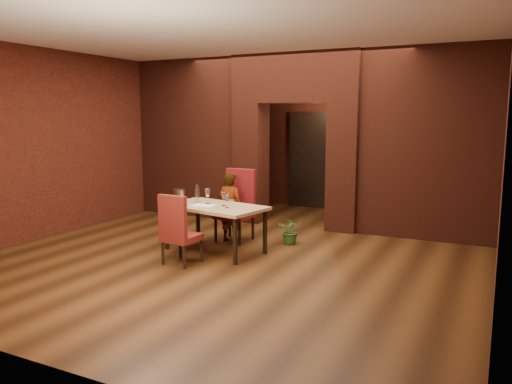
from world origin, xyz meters
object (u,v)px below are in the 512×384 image
person_seated (230,207)px  chair_far (234,206)px  wine_bucket (179,196)px  potted_plant (291,231)px  wine_glass_a (208,196)px  wine_glass_b (224,199)px  water_bottle (197,193)px  dining_table (215,228)px  chair_near (182,229)px  wine_glass_c (227,201)px

person_seated → chair_far: bearing=-112.3°
wine_bucket → potted_plant: (1.47, 1.01, -0.61)m
wine_glass_a → wine_glass_b: bearing=-10.2°
chair_far → water_bottle: 0.73m
dining_table → person_seated: 0.68m
dining_table → chair_near: chair_near is taller
wine_glass_b → wine_bucket: 0.75m
dining_table → person_seated: person_seated is taller
person_seated → wine_glass_b: person_seated is taller
person_seated → potted_plant: size_ratio=2.61×
dining_table → person_seated: (-0.09, 0.64, 0.21)m
chair_far → wine_glass_b: size_ratio=5.80×
wine_glass_b → person_seated: bearing=110.9°
wine_glass_b → wine_bucket: bearing=-172.4°
chair_near → person_seated: (0.00, 1.39, 0.08)m
potted_plant → water_bottle: bearing=-148.0°
wine_glass_b → water_bottle: (-0.55, 0.11, 0.04)m
wine_bucket → chair_near: bearing=-53.2°
person_seated → wine_glass_c: (0.36, -0.73, 0.24)m
chair_near → wine_glass_c: bearing=-115.3°
wine_bucket → dining_table: bearing=7.0°
wine_glass_b → wine_bucket: (-0.74, -0.10, 0.01)m
wine_glass_a → wine_glass_b: wine_glass_a is taller
person_seated → wine_glass_a: person_seated is taller
wine_glass_a → water_bottle: size_ratio=0.83×
potted_plant → wine_glass_c: bearing=-120.1°
dining_table → potted_plant: (0.87, 0.93, -0.14)m
wine_glass_a → potted_plant: wine_glass_a is taller
chair_near → wine_glass_a: 0.90m
wine_glass_a → wine_bucket: (-0.42, -0.16, -0.01)m
chair_far → wine_glass_a: chair_far is taller
chair_far → wine_glass_b: 0.76m
wine_bucket → water_bottle: bearing=47.4°
wine_bucket → person_seated: bearing=54.5°
wine_glass_a → water_bottle: (-0.23, 0.05, 0.02)m
wine_glass_b → potted_plant: (0.73, 0.91, -0.60)m
chair_near → person_seated: size_ratio=0.87×
person_seated → potted_plant: 1.06m
chair_far → wine_glass_c: 0.91m
water_bottle → potted_plant: size_ratio=0.63×
wine_bucket → water_bottle: 0.29m
dining_table → wine_glass_b: (0.15, 0.03, 0.46)m
dining_table → wine_bucket: size_ratio=7.01×
wine_glass_c → wine_bucket: size_ratio=0.90×
chair_far → chair_near: size_ratio=1.19×
wine_glass_b → potted_plant: bearing=51.4°
chair_near → wine_glass_a: chair_near is taller
wine_glass_c → water_bottle: size_ratio=0.70×
dining_table → water_bottle: 0.66m
dining_table → wine_glass_c: bearing=-8.7°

